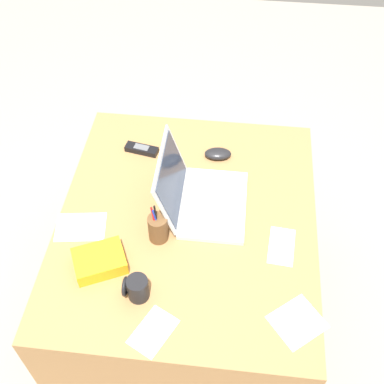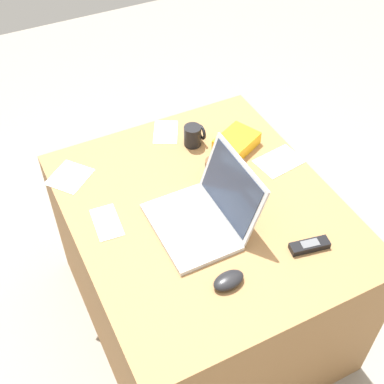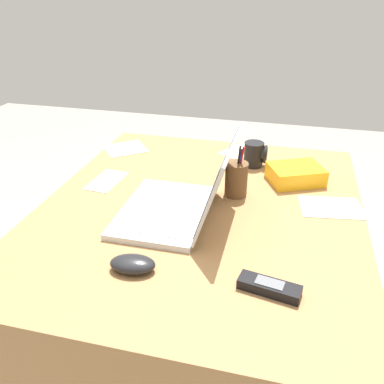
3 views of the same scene
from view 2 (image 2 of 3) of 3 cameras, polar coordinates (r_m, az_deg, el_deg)
ground_plane at (r=2.46m, az=1.12°, el=-13.02°), size 6.00×6.00×0.00m
desk at (r=2.16m, az=1.25°, el=-8.10°), size 1.10×0.95×0.71m
laptop at (r=1.80m, az=1.31°, el=-2.43°), size 0.34×0.32×0.24m
computer_mouse at (r=1.67m, az=4.05°, el=-9.68°), size 0.08×0.11×0.04m
coffee_mug_white at (r=2.12m, az=0.16°, el=6.25°), size 0.07×0.08×0.09m
cordless_phone at (r=1.80m, az=12.82°, el=-5.78°), size 0.07×0.14×0.03m
pen_holder at (r=1.94m, az=2.46°, el=2.26°), size 0.07×0.07×0.17m
snack_bag at (r=2.12m, az=4.93°, el=5.51°), size 0.19×0.21×0.06m
paper_note_near_laptop at (r=2.21m, az=-2.92°, el=6.61°), size 0.18×0.16×0.00m
paper_note_left at (r=2.09m, az=9.59°, el=3.37°), size 0.15×0.20×0.00m
paper_note_right at (r=1.86m, az=-9.37°, el=-3.32°), size 0.17×0.10×0.00m
paper_note_front at (r=2.05m, az=-13.32°, el=1.64°), size 0.20×0.20×0.00m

